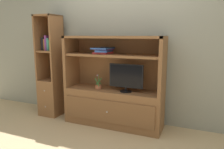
{
  "coord_description": "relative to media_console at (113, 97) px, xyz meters",
  "views": [
    {
      "loc": [
        1.26,
        -2.64,
        1.44
      ],
      "look_at": [
        0.0,
        0.35,
        0.84
      ],
      "focal_mm": 34.18,
      "sensor_mm": 36.0,
      "label": 1
    }
  ],
  "objects": [
    {
      "name": "potted_plant",
      "position": [
        -0.23,
        -0.06,
        0.16
      ],
      "size": [
        0.12,
        0.12,
        0.24
      ],
      "color": "#B26642",
      "rests_on": "media_console"
    },
    {
      "name": "ground_plane",
      "position": [
        0.0,
        -0.41,
        -0.46
      ],
      "size": [
        8.0,
        8.0,
        0.0
      ],
      "primitive_type": "plane",
      "color": "tan"
    },
    {
      "name": "upright_book_row",
      "position": [
        -1.24,
        -0.01,
        0.82
      ],
      "size": [
        0.21,
        0.14,
        0.26
      ],
      "color": "black",
      "rests_on": "bookshelf_tall"
    },
    {
      "name": "tv_monitor",
      "position": [
        0.23,
        -0.06,
        0.35
      ],
      "size": [
        0.53,
        0.18,
        0.43
      ],
      "color": "black",
      "rests_on": "media_console"
    },
    {
      "name": "magazine_stack",
      "position": [
        -0.17,
        -0.01,
        0.74
      ],
      "size": [
        0.28,
        0.36,
        0.1
      ],
      "color": "red",
      "rests_on": "media_console"
    },
    {
      "name": "bookshelf_tall",
      "position": [
        -1.21,
        0.0,
        0.15
      ],
      "size": [
        0.36,
        0.39,
        1.78
      ],
      "color": "brown",
      "rests_on": "ground_plane"
    },
    {
      "name": "painted_rear_wall",
      "position": [
        0.0,
        0.34,
        0.94
      ],
      "size": [
        6.0,
        0.1,
        2.8
      ],
      "primitive_type": "cube",
      "color": "gray",
      "rests_on": "ground_plane"
    },
    {
      "name": "media_console",
      "position": [
        0.0,
        0.0,
        0.0
      ],
      "size": [
        1.58,
        0.49,
        1.43
      ],
      "color": "brown",
      "rests_on": "ground_plane"
    }
  ]
}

